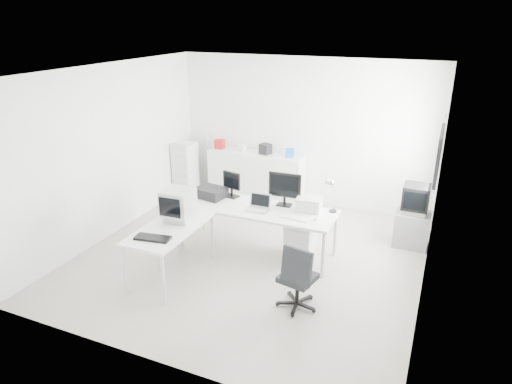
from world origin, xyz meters
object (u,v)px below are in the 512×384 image
at_px(lcd_monitor_large, 285,189).
at_px(crt_tv, 416,199).
at_px(lcd_monitor_small, 232,185).
at_px(side_desk, 172,251).
at_px(drawer_pedestal, 301,241).
at_px(inkjet_printer, 211,192).
at_px(laser_printer, 309,204).
at_px(main_desk, 257,230).
at_px(filing_cabinet, 186,169).
at_px(office_chair, 298,275).
at_px(tv_cabinet, 412,229).
at_px(crt_monitor, 178,206).
at_px(laptop, 258,204).
at_px(sideboard, 256,176).

bearing_deg(lcd_monitor_large, crt_tv, 23.65).
bearing_deg(lcd_monitor_small, crt_tv, 31.96).
bearing_deg(lcd_monitor_large, side_desk, -134.50).
bearing_deg(drawer_pedestal, inkjet_printer, 178.15).
height_order(lcd_monitor_small, laser_printer, lcd_monitor_small).
distance_m(main_desk, lcd_monitor_large, 0.77).
bearing_deg(side_desk, filing_cabinet, 117.58).
bearing_deg(office_chair, filing_cabinet, 151.87).
relative_size(laser_printer, tv_cabinet, 0.62).
height_order(lcd_monitor_large, crt_tv, lcd_monitor_large).
distance_m(main_desk, drawer_pedestal, 0.71).
relative_size(side_desk, crt_monitor, 3.19).
relative_size(main_desk, office_chair, 2.60).
height_order(laptop, crt_tv, crt_tv).
xyz_separation_m(tv_cabinet, crt_tv, (0.00, 0.00, 0.51)).
xyz_separation_m(side_desk, laptop, (0.90, 1.00, 0.48)).
height_order(laser_printer, crt_monitor, crt_monitor).
bearing_deg(main_desk, drawer_pedestal, 4.09).
xyz_separation_m(drawer_pedestal, filing_cabinet, (-3.00, 1.63, 0.24)).
bearing_deg(laptop, crt_tv, 29.72).
bearing_deg(crt_monitor, side_desk, -93.03).
bearing_deg(main_desk, sideboard, 113.66).
relative_size(drawer_pedestal, crt_monitor, 1.37).
distance_m(drawer_pedestal, laptop, 0.87).
bearing_deg(tv_cabinet, lcd_monitor_large, -153.48).
xyz_separation_m(lcd_monitor_small, crt_monitor, (-0.30, -1.10, 0.01)).
xyz_separation_m(main_desk, crt_monitor, (-0.85, -0.85, 0.59)).
distance_m(drawer_pedestal, lcd_monitor_large, 0.82).
bearing_deg(filing_cabinet, laptop, -37.10).
distance_m(laser_printer, tv_cabinet, 1.82).
bearing_deg(laser_printer, office_chair, -82.91).
relative_size(lcd_monitor_large, crt_monitor, 1.20).
xyz_separation_m(lcd_monitor_large, sideboard, (-1.25, 1.80, -0.53)).
bearing_deg(inkjet_printer, laser_printer, 13.90).
relative_size(office_chair, filing_cabinet, 0.85).
bearing_deg(office_chair, tv_cabinet, 75.29).
relative_size(crt_monitor, office_chair, 0.47).
height_order(main_desk, laptop, laptop).
relative_size(lcd_monitor_small, laptop, 1.22).
bearing_deg(laptop, lcd_monitor_large, 48.49).
height_order(drawer_pedestal, crt_monitor, crt_monitor).
bearing_deg(inkjet_printer, main_desk, 2.90).
distance_m(laptop, laser_printer, 0.77).
relative_size(inkjet_printer, crt_monitor, 1.04).
relative_size(side_desk, laptop, 4.18).
bearing_deg(inkjet_printer, filing_cabinet, 142.22).
bearing_deg(laser_printer, main_desk, -168.57).
height_order(lcd_monitor_large, laptop, lcd_monitor_large).
xyz_separation_m(side_desk, drawer_pedestal, (1.55, 1.15, -0.08)).
relative_size(inkjet_printer, crt_tv, 0.91).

